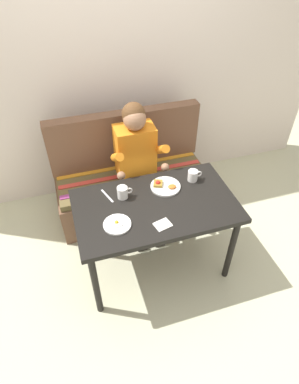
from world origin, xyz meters
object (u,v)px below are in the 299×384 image
(coffee_mug_second, at_px, (123,192))
(fork, at_px, (107,196))
(table, at_px, (155,212))
(person, at_px, (137,157))
(couch, at_px, (131,182))
(napkin, at_px, (163,225))
(plate_breakfast, at_px, (165,186))
(coffee_mug, at_px, (193,175))
(plate_eggs, at_px, (117,224))

(coffee_mug_second, xyz_separation_m, fork, (-0.11, 0.04, -0.05))
(table, distance_m, fork, 0.38)
(person, height_order, coffee_mug_second, person)
(couch, xyz_separation_m, coffee_mug_second, (-0.21, -0.62, 0.45))
(coffee_mug_second, bearing_deg, napkin, -61.58)
(couch, distance_m, fork, 0.77)
(plate_breakfast, bearing_deg, napkin, -111.16)
(napkin, bearing_deg, coffee_mug, 45.19)
(plate_breakfast, bearing_deg, plate_eggs, -147.71)
(person, xyz_separation_m, coffee_mug, (0.35, -0.41, 0.04))
(plate_breakfast, distance_m, coffee_mug_second, 0.34)
(table, bearing_deg, couch, 90.00)
(coffee_mug, relative_size, coffee_mug_second, 1.00)
(napkin, bearing_deg, plate_breakfast, 68.84)
(couch, bearing_deg, table, -90.00)
(person, relative_size, fork, 7.13)
(table, relative_size, person, 0.99)
(couch, xyz_separation_m, fork, (-0.32, -0.58, 0.40))
(table, height_order, plate_eggs, plate_eggs)
(plate_eggs, height_order, napkin, plate_eggs)
(plate_breakfast, height_order, plate_eggs, plate_breakfast)
(table, relative_size, plate_breakfast, 5.14)
(couch, bearing_deg, coffee_mug, -57.69)
(couch, distance_m, plate_eggs, 1.03)
(couch, bearing_deg, person, -81.75)
(fork, bearing_deg, napkin, -71.28)
(coffee_mug, distance_m, coffee_mug_second, 0.58)
(coffee_mug, bearing_deg, plate_eggs, -156.47)
(person, xyz_separation_m, napkin, (-0.04, -0.80, -0.01))
(coffee_mug, height_order, coffee_mug_second, coffee_mug_second)
(plate_breakfast, height_order, coffee_mug, coffee_mug)
(plate_eggs, xyz_separation_m, fork, (-0.01, 0.31, -0.01))
(table, xyz_separation_m, fork, (-0.32, 0.19, 0.08))
(couch, height_order, plate_eggs, couch)
(plate_breakfast, relative_size, coffee_mug, 1.98)
(plate_breakfast, bearing_deg, coffee_mug, 4.54)
(couch, relative_size, plate_breakfast, 6.17)
(coffee_mug_second, relative_size, fork, 0.69)
(couch, distance_m, napkin, 1.06)
(person, relative_size, plate_breakfast, 5.19)
(plate_breakfast, distance_m, coffee_mug, 0.25)
(couch, xyz_separation_m, napkin, (-0.02, -0.98, 0.40))
(coffee_mug_second, distance_m, napkin, 0.41)
(person, bearing_deg, napkin, -93.05)
(napkin, height_order, fork, napkin)
(person, height_order, fork, person)
(coffee_mug_second, bearing_deg, person, 62.08)
(couch, bearing_deg, napkin, -91.02)
(plate_eggs, bearing_deg, couch, 70.33)
(coffee_mug, bearing_deg, plate_breakfast, -175.46)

